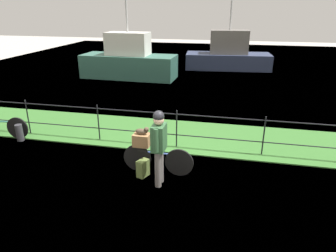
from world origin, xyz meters
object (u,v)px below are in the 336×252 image
object	(u,v)px
terrier_dog	(142,131)
backpack_on_paving	(143,168)
cyclist_person	(159,142)
bicycle_parked	(1,127)
mooring_bollard	(20,133)
moored_boat_near	(228,55)
wooden_crate	(142,140)
moored_boat_mid	(129,61)
bicycle_main	(157,159)

from	to	relation	value
terrier_dog	backpack_on_paving	bearing A→B (deg)	-76.90
cyclist_person	bicycle_parked	bearing A→B (deg)	163.75
mooring_bollard	moored_boat_near	bearing A→B (deg)	66.04
terrier_dog	moored_boat_near	size ratio (longest dim) A/B	0.06
cyclist_person	terrier_dog	bearing A→B (deg)	137.02
wooden_crate	bicycle_parked	bearing A→B (deg)	167.36
cyclist_person	moored_boat_near	distance (m)	13.63
wooden_crate	bicycle_parked	distance (m)	4.73
wooden_crate	terrier_dog	world-z (taller)	terrier_dog
moored_boat_near	wooden_crate	bearing A→B (deg)	-96.46
mooring_bollard	moored_boat_mid	bearing A→B (deg)	87.56
cyclist_person	wooden_crate	bearing A→B (deg)	138.40
bicycle_parked	moored_boat_mid	distance (m)	8.52
terrier_dog	wooden_crate	bearing A→B (deg)	179.01
mooring_bollard	moored_boat_near	world-z (taller)	moored_boat_near
moored_boat_mid	bicycle_parked	bearing A→B (deg)	-96.88
bicycle_main	bicycle_parked	xyz separation A→B (m)	(-4.95, 1.04, -0.01)
mooring_bollard	moored_boat_mid	distance (m)	8.57
terrier_dog	bicycle_main	bearing A→B (deg)	-0.99
terrier_dog	moored_boat_mid	bearing A→B (deg)	110.79
terrier_dog	backpack_on_paving	size ratio (longest dim) A/B	0.79
backpack_on_paving	mooring_bollard	size ratio (longest dim) A/B	0.82
bicycle_main	terrier_dog	size ratio (longest dim) A/B	5.20
wooden_crate	moored_boat_near	size ratio (longest dim) A/B	0.07
bicycle_main	bicycle_parked	distance (m)	5.05
backpack_on_paving	wooden_crate	bearing A→B (deg)	-139.65
moored_boat_near	backpack_on_paving	bearing A→B (deg)	-96.03
terrier_dog	cyclist_person	distance (m)	0.67
bicycle_parked	moored_boat_mid	xyz separation A→B (m)	(1.02, 8.44, 0.53)
backpack_on_paving	moored_boat_near	bearing A→B (deg)	-164.67
bicycle_main	mooring_bollard	bearing A→B (deg)	167.68
bicycle_main	mooring_bollard	xyz separation A→B (m)	(-4.29, 0.94, -0.10)
cyclist_person	bicycle_main	bearing A→B (deg)	109.47
bicycle_main	mooring_bollard	distance (m)	4.39
backpack_on_paving	terrier_dog	bearing A→B (deg)	-145.54
moored_boat_mid	backpack_on_paving	bearing A→B (deg)	-69.38
bicycle_main	moored_boat_near	distance (m)	13.19
moored_boat_mid	bicycle_main	bearing A→B (deg)	-67.48
bicycle_main	wooden_crate	bearing A→B (deg)	179.01
moored_boat_mid	moored_boat_near	bearing A→B (deg)	35.90
terrier_dog	mooring_bollard	bearing A→B (deg)	166.77
terrier_dog	backpack_on_paving	distance (m)	0.85
bicycle_main	wooden_crate	xyz separation A→B (m)	(-0.36, 0.01, 0.45)
terrier_dog	moored_boat_near	world-z (taller)	moored_boat_near
backpack_on_paving	bicycle_parked	size ratio (longest dim) A/B	0.25
backpack_on_paving	mooring_bollard	world-z (taller)	mooring_bollard
terrier_dog	moored_boat_mid	world-z (taller)	moored_boat_mid
wooden_crate	moored_boat_mid	size ratio (longest dim) A/B	0.07
bicycle_parked	cyclist_person	bearing A→B (deg)	-16.25
terrier_dog	moored_boat_near	xyz separation A→B (m)	(1.46, 13.13, -0.20)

